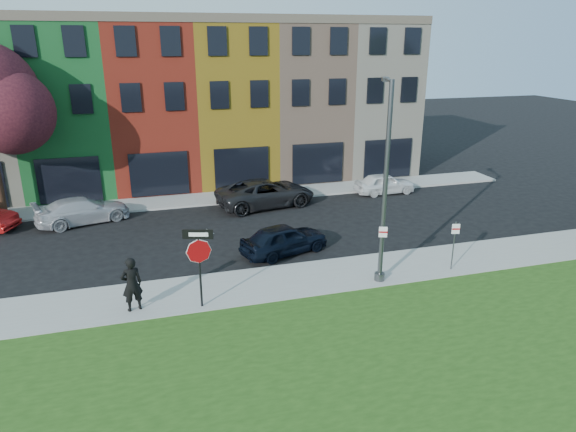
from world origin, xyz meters
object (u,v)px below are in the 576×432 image
object	(u,v)px
street_lamp	(385,184)
stop_sign	(199,252)
man	(132,284)
sedan_near	(284,239)

from	to	relation	value
street_lamp	stop_sign	bearing A→B (deg)	-156.71
man	street_lamp	size ratio (longest dim) A/B	0.26
man	street_lamp	xyz separation A→B (m)	(9.37, -0.07, 2.88)
sedan_near	street_lamp	xyz separation A→B (m)	(2.86, -3.70, 3.31)
sedan_near	street_lamp	world-z (taller)	street_lamp
stop_sign	street_lamp	xyz separation A→B (m)	(7.05, 0.35, 1.79)
sedan_near	street_lamp	size ratio (longest dim) A/B	0.56
sedan_near	man	bearing A→B (deg)	101.50
stop_sign	sedan_near	xyz separation A→B (m)	(4.19, 4.05, -1.52)
man	street_lamp	world-z (taller)	street_lamp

